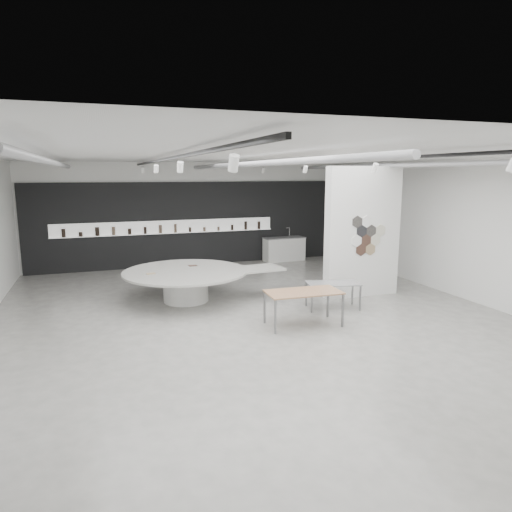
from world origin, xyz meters
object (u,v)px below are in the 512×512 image
object	(u,v)px
display_island	(188,281)
sample_table_wood	(303,294)
kitchen_counter	(284,249)
sample_table_stone	(333,285)
partition_column	(363,232)

from	to	relation	value
display_island	sample_table_wood	xyz separation A→B (m)	(2.07, -2.84, 0.18)
display_island	kitchen_counter	size ratio (longest dim) A/B	2.68
display_island	sample_table_stone	size ratio (longest dim) A/B	3.14
sample_table_wood	kitchen_counter	xyz separation A→B (m)	(2.62, 7.33, -0.26)
partition_column	sample_table_wood	xyz separation A→B (m)	(-2.64, -1.81, -1.07)
sample_table_wood	partition_column	bearing A→B (deg)	34.49
partition_column	sample_table_stone	size ratio (longest dim) A/B	2.53
sample_table_stone	kitchen_counter	distance (m)	6.56
display_island	kitchen_counter	distance (m)	6.49
display_island	sample_table_wood	size ratio (longest dim) A/B	2.60
partition_column	sample_table_stone	distance (m)	2.02
partition_column	sample_table_wood	bearing A→B (deg)	-145.51
partition_column	display_island	bearing A→B (deg)	167.61
sample_table_wood	sample_table_stone	size ratio (longest dim) A/B	1.21
partition_column	kitchen_counter	xyz separation A→B (m)	(-0.02, 5.52, -1.33)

